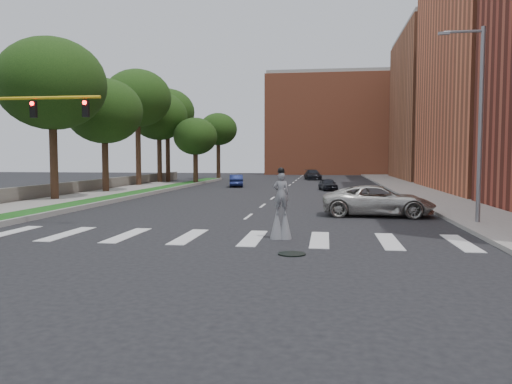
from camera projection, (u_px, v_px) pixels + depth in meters
name	position (u px, v px, depth m)	size (l,w,h in m)	color
ground_plane	(215.00, 242.00, 18.55)	(160.00, 160.00, 0.00)	black
grass_median	(130.00, 195.00, 39.91)	(2.00, 60.00, 0.25)	#164D16
median_curb	(142.00, 195.00, 39.76)	(0.20, 60.00, 0.28)	#989892
sidewalk_left	(19.00, 207.00, 30.45)	(4.00, 60.00, 0.18)	gray
sidewalk_right	(428.00, 194.00, 41.49)	(5.00, 90.00, 0.18)	gray
stone_wall	(78.00, 188.00, 42.62)	(0.50, 56.00, 1.10)	#5D584F
manhole	(292.00, 254.00, 16.16)	(0.90, 0.90, 0.04)	black
building_far	(459.00, 107.00, 68.12)	(16.00, 22.00, 20.00)	#A05A3B
building_backdrop	(337.00, 126.00, 94.13)	(26.00, 14.00, 18.00)	#C7623E
streetlight	(479.00, 119.00, 22.61)	(2.05, 0.20, 9.00)	slate
traffic_signal	(18.00, 135.00, 22.59)	(5.30, 0.23, 6.20)	black
stilt_performer	(281.00, 212.00, 19.18)	(0.84, 0.56, 2.76)	#382216
suv_crossing	(378.00, 201.00, 26.70)	(2.72, 5.89, 1.64)	beige
car_near	(328.00, 184.00, 47.28)	(1.38, 3.44, 1.17)	black
car_mid	(236.00, 181.00, 53.07)	(1.38, 3.96, 1.30)	navy
car_far	(313.00, 175.00, 69.64)	(1.98, 4.88, 1.41)	black
tree_2	(52.00, 84.00, 35.23)	(7.64, 7.64, 11.58)	#382216
tree_3	(104.00, 111.00, 43.38)	(6.66, 6.66, 9.99)	#382216
tree_4	(137.00, 98.00, 53.20)	(7.19, 7.19, 12.51)	#382216
tree_5	(167.00, 112.00, 63.31)	(6.89, 6.89, 11.83)	#382216
tree_6	(195.00, 137.00, 57.64)	(5.06, 5.06, 7.71)	#382216
tree_7	(218.00, 130.00, 70.54)	(5.37, 5.37, 9.39)	#382216
tree_8	(159.00, 116.00, 59.71)	(6.79, 6.79, 10.98)	#382216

